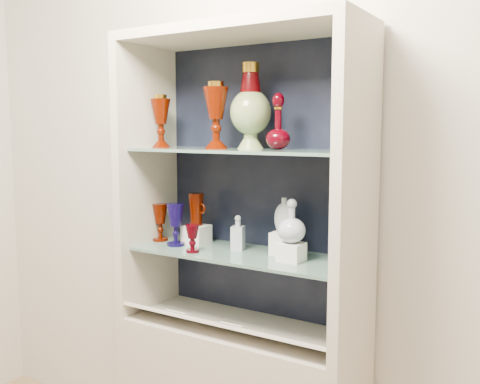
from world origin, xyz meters
The scene contains 28 objects.
wall_back centered at (0.00, 1.75, 1.40)m, with size 3.50×0.02×2.80m, color beige.
cabinet_back_panel centered at (0.00, 1.72, 1.32)m, with size 0.98×0.02×1.15m, color black.
cabinet_side_left centered at (-0.48, 1.53, 1.32)m, with size 0.04×0.40×1.15m, color #B9B09E.
cabinet_side_right centered at (0.48, 1.53, 1.32)m, with size 0.04×0.40×1.15m, color #B9B09E.
cabinet_top_cap centered at (0.00, 1.53, 1.92)m, with size 1.00×0.40×0.04m, color #B9B09E.
shelf_lower centered at (0.00, 1.55, 1.04)m, with size 0.92×0.34×0.01m, color slate.
shelf_upper centered at (0.00, 1.55, 1.46)m, with size 0.92×0.34×0.01m, color slate.
label_ledge centered at (0.00, 1.42, 0.78)m, with size 0.92×0.18×0.01m, color #B9B09E.
label_card_0 centered at (0.05, 1.42, 0.80)m, with size 0.10×0.07×0.00m, color white.
label_card_1 centered at (-0.22, 1.42, 0.80)m, with size 0.10×0.07×0.00m, color white.
pedestal_lamp_left centered at (-0.41, 1.54, 1.58)m, with size 0.09×0.09×0.23m, color #4E0F00, non-canonical shape.
pedestal_lamp_right centered at (-0.11, 1.53, 1.60)m, with size 0.10×0.10×0.27m, color #4E0F00, non-canonical shape.
enamel_urn centered at (0.01, 1.60, 1.64)m, with size 0.17×0.17×0.34m, color #0A4B0F, non-canonical shape.
ruby_decanter_a centered at (0.15, 1.57, 1.59)m, with size 0.10×0.10×0.24m, color #440008, non-canonical shape.
ruby_decanter_b centered at (0.44, 1.53, 1.56)m, with size 0.08×0.08×0.19m, color #440008, non-canonical shape.
lidded_bowl centered at (0.39, 1.60, 1.51)m, with size 0.08×0.08×0.09m, color #440008, non-canonical shape.
cobalt_goblet centered at (-0.31, 1.51, 1.14)m, with size 0.08×0.08×0.18m, color #0D0541, non-canonical shape.
ruby_goblet_tall centered at (-0.44, 1.56, 1.13)m, with size 0.07×0.07×0.17m, color #4E0F00, non-canonical shape.
ruby_goblet_small centered at (-0.18, 1.45, 1.11)m, with size 0.06×0.06×0.11m, color #440008, non-canonical shape.
riser_ruby_pitcher centered at (-0.27, 1.60, 1.09)m, with size 0.10×0.10×0.08m, color silver.
ruby_pitcher centered at (-0.27, 1.60, 1.20)m, with size 0.11×0.07×0.14m, color #4E0F00, non-canonical shape.
clear_square_bottle centered at (-0.04, 1.58, 1.12)m, with size 0.05×0.05×0.15m, color #A3AEBD, non-canonical shape.
riser_flat_flask centered at (0.16, 1.61, 1.09)m, with size 0.09×0.09×0.09m, color silver.
flat_flask centered at (0.16, 1.61, 1.21)m, with size 0.10×0.04×0.14m, color silver, non-canonical shape.
riser_clear_round_decanter centered at (0.23, 1.53, 1.08)m, with size 0.09×0.09×0.07m, color silver.
clear_round_decanter centered at (0.23, 1.53, 1.20)m, with size 0.11×0.11×0.16m, color #A3AEBD, non-canonical shape.
riser_cameo_medallion centered at (0.40, 1.65, 1.10)m, with size 0.08×0.08×0.10m, color silver.
cameo_medallion centered at (0.40, 1.65, 1.22)m, with size 0.12×0.04×0.14m, color black, non-canonical shape.
Camera 1 is at (1.11, -0.26, 1.55)m, focal length 40.00 mm.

